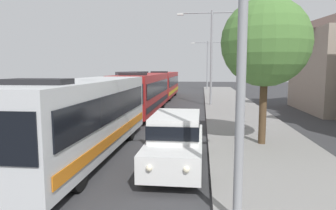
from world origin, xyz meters
TOP-DOWN VIEW (x-y plane):
  - bus_lead at (-1.30, 10.50)m, footprint 2.58×10.72m
  - bus_second_in_line at (-1.30, 22.45)m, footprint 2.58×11.65m
  - bus_middle at (-1.30, 34.83)m, footprint 2.58×11.86m
  - white_suv at (2.40, 9.67)m, footprint 1.86×5.09m
  - box_truck_oncoming at (-4.60, 32.44)m, footprint 2.35×8.42m
  - streetlamp_mid at (4.10, 27.41)m, footprint 6.30×0.28m
  - streetlamp_far at (4.10, 49.13)m, footprint 5.37×0.28m
  - roadside_tree at (5.99, 12.88)m, footprint 3.83×3.83m

SIDE VIEW (x-z plane):
  - white_suv at x=2.40m, z-range 0.08..1.98m
  - bus_lead at x=-1.30m, z-range 0.08..3.29m
  - bus_second_in_line at x=-1.30m, z-range 0.09..3.30m
  - bus_middle at x=-1.30m, z-range 0.09..3.30m
  - box_truck_oncoming at x=-4.60m, z-range 0.14..3.29m
  - roadside_tree at x=5.99m, z-range 1.41..7.79m
  - streetlamp_far at x=4.10m, z-range 1.02..8.78m
  - streetlamp_mid at x=4.10m, z-range 1.12..9.67m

